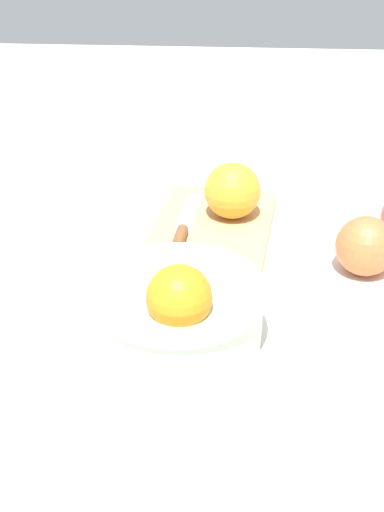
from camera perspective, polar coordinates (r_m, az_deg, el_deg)
The scene contains 6 objects.
ground_plane at distance 0.77m, azimuth 8.10°, elevation -2.88°, with size 2.40×2.40×0.00m, color silver.
bowl at distance 0.66m, azimuth -1.11°, elevation -4.41°, with size 0.18×0.18×0.10m.
cutting_board at distance 0.86m, azimuth 1.66°, elevation 2.11°, with size 0.23×0.15×0.02m, color tan.
orange_on_board at distance 0.87m, azimuth 3.44°, elevation 5.53°, with size 0.07×0.07×0.07m, color orange.
knife at distance 0.84m, azimuth -0.67°, elevation 2.48°, with size 0.16×0.03×0.01m.
apple_front_right_2 at distance 0.80m, azimuth 14.45°, elevation 0.82°, with size 0.07×0.07×0.07m, color #CC6638.
Camera 1 is at (-0.65, 0.06, 0.41)m, focal length 47.38 mm.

